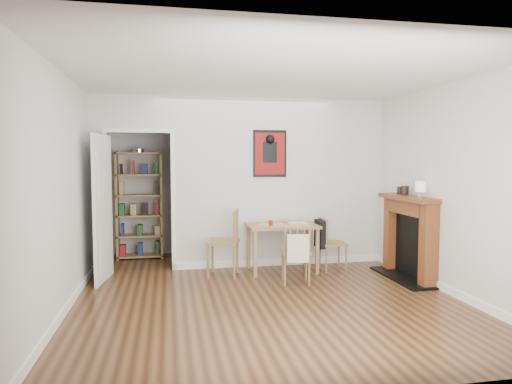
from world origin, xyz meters
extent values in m
plane|color=brown|center=(0.00, 0.00, 0.00)|extent=(5.20, 5.20, 0.00)
plane|color=silver|center=(0.00, 2.60, 1.30)|extent=(4.50, 0.00, 4.50)
plane|color=silver|center=(0.00, -2.60, 1.30)|extent=(4.50, 0.00, 4.50)
plane|color=silver|center=(-2.25, 0.00, 1.30)|extent=(0.00, 5.20, 5.20)
plane|color=silver|center=(2.25, 0.00, 1.30)|extent=(0.00, 5.20, 5.20)
plane|color=silver|center=(0.00, 0.00, 2.60)|extent=(5.20, 5.20, 0.00)
cube|color=silver|center=(0.57, 1.40, 1.30)|extent=(3.35, 0.10, 2.60)
cube|color=silver|center=(-2.12, 1.40, 1.30)|extent=(0.25, 0.10, 2.60)
cube|color=silver|center=(-1.55, 1.40, 2.33)|extent=(0.90, 0.10, 0.55)
cube|color=white|center=(-2.03, 1.40, 1.02)|extent=(0.06, 0.14, 2.05)
cube|color=white|center=(-1.07, 1.40, 1.02)|extent=(0.06, 0.14, 2.05)
cube|color=white|center=(0.57, 1.34, 0.05)|extent=(3.35, 0.02, 0.10)
cube|color=white|center=(-2.24, -0.60, 0.05)|extent=(0.02, 4.00, 0.10)
cube|color=white|center=(2.24, -0.60, 0.05)|extent=(0.02, 4.00, 0.10)
cube|color=white|center=(-2.02, 0.93, 1.00)|extent=(0.15, 0.80, 2.00)
cube|color=black|center=(0.40, 1.33, 1.75)|extent=(0.52, 0.02, 0.72)
cube|color=maroon|center=(0.40, 1.32, 1.75)|extent=(0.46, 0.00, 0.64)
cube|color=#A78A4E|center=(0.51, 0.97, 0.68)|extent=(1.03, 0.65, 0.04)
cube|color=#A78A4E|center=(0.05, 0.70, 0.33)|extent=(0.05, 0.05, 0.66)
cube|color=#A78A4E|center=(0.96, 0.70, 0.33)|extent=(0.05, 0.05, 0.66)
cube|color=#A78A4E|center=(0.05, 1.24, 0.33)|extent=(0.05, 0.05, 0.66)
cube|color=#A78A4E|center=(0.96, 1.24, 0.33)|extent=(0.05, 0.05, 0.66)
cube|color=black|center=(1.06, 0.89, 0.56)|extent=(0.09, 0.32, 0.41)
cube|color=beige|center=(0.50, 0.10, 0.52)|extent=(0.29, 0.14, 0.36)
cube|color=#A78A4E|center=(-1.98, 2.32, 0.90)|extent=(0.04, 0.30, 1.80)
cube|color=#A78A4E|center=(-1.26, 2.32, 0.90)|extent=(0.04, 0.30, 1.80)
cube|color=#A78A4E|center=(-1.62, 2.32, 0.04)|extent=(0.76, 0.30, 0.03)
cube|color=#A78A4E|center=(-1.62, 2.32, 0.72)|extent=(0.76, 0.30, 0.03)
cube|color=#A78A4E|center=(-1.62, 2.32, 1.76)|extent=(0.76, 0.30, 0.03)
cube|color=maroon|center=(-1.62, 2.32, 0.90)|extent=(0.66, 0.25, 0.25)
cube|color=brown|center=(2.15, -0.24, 0.55)|extent=(0.20, 0.16, 1.10)
cube|color=brown|center=(2.15, 0.74, 0.55)|extent=(0.20, 0.16, 1.10)
cube|color=brown|center=(2.12, 0.25, 1.13)|extent=(0.30, 1.21, 0.06)
cube|color=brown|center=(2.15, 0.25, 1.00)|extent=(0.20, 0.85, 0.20)
cube|color=black|center=(2.21, 0.25, 0.45)|extent=(0.08, 0.81, 0.88)
cube|color=black|center=(2.09, 0.25, 0.01)|extent=(0.45, 1.25, 0.03)
cylinder|color=maroon|center=(0.31, 0.88, 0.74)|extent=(0.06, 0.06, 0.08)
sphere|color=orange|center=(0.60, 1.08, 0.74)|extent=(0.08, 0.08, 0.08)
cube|color=beige|center=(0.36, 0.96, 0.70)|extent=(0.47, 0.41, 0.00)
cube|color=silver|center=(0.75, 1.05, 0.71)|extent=(0.31, 0.24, 0.02)
cylinder|color=silver|center=(2.11, -0.07, 1.20)|extent=(0.07, 0.07, 0.08)
cylinder|color=beige|center=(2.11, -0.07, 1.31)|extent=(0.14, 0.14, 0.14)
cylinder|color=black|center=(2.14, 0.38, 1.22)|extent=(0.11, 0.11, 0.13)
cylinder|color=black|center=(2.17, 0.57, 1.21)|extent=(0.09, 0.09, 0.11)
camera|label=1|loc=(-1.13, -5.52, 1.67)|focal=32.00mm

